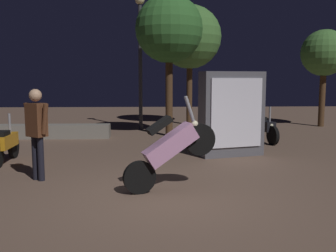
% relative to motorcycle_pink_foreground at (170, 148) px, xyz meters
% --- Properties ---
extents(ground_plane, '(40.00, 40.00, 0.00)m').
position_rel_motorcycle_pink_foreground_xyz_m(ground_plane, '(-0.10, -0.38, -0.74)').
color(ground_plane, brown).
extents(motorcycle_pink_foreground, '(1.61, 0.59, 1.63)m').
position_rel_motorcycle_pink_foreground_xyz_m(motorcycle_pink_foreground, '(0.00, 0.00, 0.00)').
color(motorcycle_pink_foreground, black).
rests_on(motorcycle_pink_foreground, ground_plane).
extents(motorcycle_orange_parked_left, '(0.34, 1.66, 1.11)m').
position_rel_motorcycle_pink_foreground_xyz_m(motorcycle_orange_parked_left, '(-3.67, 2.31, -0.31)').
color(motorcycle_orange_parked_left, black).
rests_on(motorcycle_orange_parked_left, ground_plane).
extents(motorcycle_black_parked_right, '(0.52, 1.64, 1.11)m').
position_rel_motorcycle_pink_foreground_xyz_m(motorcycle_black_parked_right, '(3.08, 4.93, -0.31)').
color(motorcycle_black_parked_right, black).
rests_on(motorcycle_black_parked_right, ground_plane).
extents(person_bystander_far, '(0.60, 0.46, 1.73)m').
position_rel_motorcycle_pink_foreground_xyz_m(person_bystander_far, '(-2.48, 0.78, 0.30)').
color(person_bystander_far, black).
rests_on(person_bystander_far, ground_plane).
extents(streetlamp_near, '(0.36, 0.36, 5.01)m').
position_rel_motorcycle_pink_foreground_xyz_m(streetlamp_near, '(-0.76, 8.11, 2.44)').
color(streetlamp_near, '#38383D').
rests_on(streetlamp_near, ground_plane).
extents(tree_left_bg, '(2.23, 2.23, 4.67)m').
position_rel_motorcycle_pink_foreground_xyz_m(tree_left_bg, '(0.26, 6.30, 2.78)').
color(tree_left_bg, '#4C331E').
rests_on(tree_left_bg, ground_plane).
extents(tree_center_bg, '(1.84, 1.84, 3.87)m').
position_rel_motorcycle_pink_foreground_xyz_m(tree_center_bg, '(6.55, 8.60, 2.17)').
color(tree_center_bg, '#4C331E').
rests_on(tree_center_bg, ground_plane).
extents(tree_right_bg, '(2.59, 2.59, 4.93)m').
position_rel_motorcycle_pink_foreground_xyz_m(tree_right_bg, '(1.24, 9.42, 2.87)').
color(tree_right_bg, '#4C331E').
rests_on(tree_right_bg, ground_plane).
extents(kiosk_billboard, '(1.67, 0.90, 2.10)m').
position_rel_motorcycle_pink_foreground_xyz_m(kiosk_billboard, '(1.67, 2.92, 0.31)').
color(kiosk_billboard, '#595960').
rests_on(kiosk_billboard, ground_plane).
extents(planter_wall_low, '(3.64, 0.50, 0.45)m').
position_rel_motorcycle_pink_foreground_xyz_m(planter_wall_low, '(-3.53, 5.93, -0.52)').
color(planter_wall_low, gray).
rests_on(planter_wall_low, ground_plane).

